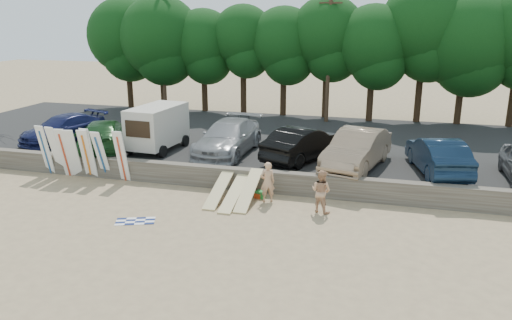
{
  "coord_description": "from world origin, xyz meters",
  "views": [
    {
      "loc": [
        6.19,
        -17.77,
        7.71
      ],
      "look_at": [
        0.54,
        3.0,
        1.46
      ],
      "focal_mm": 35.0,
      "sensor_mm": 36.0,
      "label": 1
    }
  ],
  "objects_px": {
    "car_4": "(357,149)",
    "beachgoer_a": "(267,182)",
    "car_0": "(63,129)",
    "car_5": "(438,155)",
    "cooler": "(261,194)",
    "beachgoer_b": "(321,191)",
    "car_2": "(228,138)",
    "car_1": "(105,135)",
    "car_3": "(303,143)",
    "box_trailer": "(157,126)"
  },
  "relations": [
    {
      "from": "cooler",
      "to": "car_5",
      "type": "bearing_deg",
      "value": 41.28
    },
    {
      "from": "car_2",
      "to": "car_1",
      "type": "bearing_deg",
      "value": -169.88
    },
    {
      "from": "car_0",
      "to": "beachgoer_b",
      "type": "relative_size",
      "value": 2.95
    },
    {
      "from": "car_0",
      "to": "car_4",
      "type": "height_order",
      "value": "car_4"
    },
    {
      "from": "beachgoer_b",
      "to": "cooler",
      "type": "bearing_deg",
      "value": 4.81
    },
    {
      "from": "car_3",
      "to": "box_trailer",
      "type": "bearing_deg",
      "value": 24.9
    },
    {
      "from": "box_trailer",
      "to": "cooler",
      "type": "bearing_deg",
      "value": -25.25
    },
    {
      "from": "box_trailer",
      "to": "car_0",
      "type": "relative_size",
      "value": 0.75
    },
    {
      "from": "car_0",
      "to": "car_3",
      "type": "height_order",
      "value": "car_3"
    },
    {
      "from": "car_3",
      "to": "beachgoer_a",
      "type": "xyz_separation_m",
      "value": [
        -0.73,
        -4.47,
        -0.65
      ]
    },
    {
      "from": "car_0",
      "to": "car_1",
      "type": "relative_size",
      "value": 0.94
    },
    {
      "from": "car_1",
      "to": "cooler",
      "type": "distance_m",
      "value": 10.19
    },
    {
      "from": "car_1",
      "to": "beachgoer_a",
      "type": "height_order",
      "value": "car_1"
    },
    {
      "from": "beachgoer_b",
      "to": "car_1",
      "type": "bearing_deg",
      "value": 4.31
    },
    {
      "from": "car_0",
      "to": "car_4",
      "type": "distance_m",
      "value": 16.7
    },
    {
      "from": "car_0",
      "to": "car_1",
      "type": "height_order",
      "value": "car_1"
    },
    {
      "from": "car_1",
      "to": "car_5",
      "type": "relative_size",
      "value": 1.1
    },
    {
      "from": "car_1",
      "to": "car_3",
      "type": "bearing_deg",
      "value": 161.87
    },
    {
      "from": "car_1",
      "to": "car_5",
      "type": "bearing_deg",
      "value": 158.32
    },
    {
      "from": "car_3",
      "to": "car_5",
      "type": "relative_size",
      "value": 1.01
    },
    {
      "from": "cooler",
      "to": "car_4",
      "type": "bearing_deg",
      "value": 57.44
    },
    {
      "from": "car_5",
      "to": "cooler",
      "type": "bearing_deg",
      "value": 12.5
    },
    {
      "from": "car_1",
      "to": "car_5",
      "type": "height_order",
      "value": "car_5"
    },
    {
      "from": "beachgoer_b",
      "to": "car_3",
      "type": "bearing_deg",
      "value": -48.89
    },
    {
      "from": "car_5",
      "to": "beachgoer_b",
      "type": "xyz_separation_m",
      "value": [
        -4.73,
        -4.45,
        -0.65
      ]
    },
    {
      "from": "car_1",
      "to": "beachgoer_a",
      "type": "relative_size",
      "value": 3.13
    },
    {
      "from": "box_trailer",
      "to": "beachgoer_b",
      "type": "bearing_deg",
      "value": -22.03
    },
    {
      "from": "car_2",
      "to": "beachgoer_b",
      "type": "distance_m",
      "value": 7.67
    },
    {
      "from": "car_5",
      "to": "beachgoer_a",
      "type": "distance_m",
      "value": 8.13
    },
    {
      "from": "beachgoer_a",
      "to": "beachgoer_b",
      "type": "xyz_separation_m",
      "value": [
        2.37,
        -0.54,
        -0.0
      ]
    },
    {
      "from": "car_3",
      "to": "beachgoer_a",
      "type": "bearing_deg",
      "value": 104.2
    },
    {
      "from": "beachgoer_a",
      "to": "car_2",
      "type": "bearing_deg",
      "value": -80.46
    },
    {
      "from": "car_4",
      "to": "beachgoer_a",
      "type": "relative_size",
      "value": 3.09
    },
    {
      "from": "car_2",
      "to": "cooler",
      "type": "xyz_separation_m",
      "value": [
        2.88,
        -4.24,
        -1.39
      ]
    },
    {
      "from": "beachgoer_a",
      "to": "cooler",
      "type": "relative_size",
      "value": 4.68
    },
    {
      "from": "car_4",
      "to": "car_5",
      "type": "distance_m",
      "value": 3.67
    },
    {
      "from": "cooler",
      "to": "box_trailer",
      "type": "bearing_deg",
      "value": 165.96
    },
    {
      "from": "car_0",
      "to": "car_3",
      "type": "distance_m",
      "value": 13.97
    },
    {
      "from": "box_trailer",
      "to": "car_4",
      "type": "bearing_deg",
      "value": 2.0
    },
    {
      "from": "beachgoer_b",
      "to": "car_4",
      "type": "bearing_deg",
      "value": -80.97
    },
    {
      "from": "box_trailer",
      "to": "car_2",
      "type": "bearing_deg",
      "value": 9.74
    },
    {
      "from": "car_0",
      "to": "car_2",
      "type": "xyz_separation_m",
      "value": [
        9.96,
        0.05,
        0.1
      ]
    },
    {
      "from": "car_1",
      "to": "beachgoer_b",
      "type": "distance_m",
      "value": 13.03
    },
    {
      "from": "car_2",
      "to": "beachgoer_b",
      "type": "height_order",
      "value": "car_2"
    },
    {
      "from": "box_trailer",
      "to": "beachgoer_b",
      "type": "relative_size",
      "value": 2.21
    },
    {
      "from": "car_5",
      "to": "car_4",
      "type": "bearing_deg",
      "value": -10.36
    },
    {
      "from": "cooler",
      "to": "car_2",
      "type": "bearing_deg",
      "value": 140.25
    },
    {
      "from": "car_1",
      "to": "car_4",
      "type": "bearing_deg",
      "value": 157.92
    },
    {
      "from": "car_3",
      "to": "car_4",
      "type": "distance_m",
      "value": 2.8
    },
    {
      "from": "beachgoer_a",
      "to": "car_5",
      "type": "bearing_deg",
      "value": -177.08
    }
  ]
}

